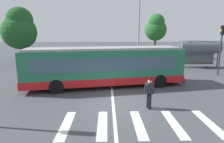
% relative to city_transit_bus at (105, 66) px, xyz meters
% --- Properties ---
extents(ground_plane, '(160.00, 160.00, 0.00)m').
position_rel_city_transit_bus_xyz_m(ground_plane, '(0.87, -3.96, -1.59)').
color(ground_plane, '#424449').
extents(city_transit_bus, '(12.55, 4.66, 3.06)m').
position_rel_city_transit_bus_xyz_m(city_transit_bus, '(0.00, 0.00, 0.00)').
color(city_transit_bus, black).
rests_on(city_transit_bus, ground_plane).
extents(pedestrian_crossing_street, '(0.57, 0.40, 1.72)m').
position_rel_city_transit_bus_xyz_m(pedestrian_crossing_street, '(2.46, -4.56, -0.62)').
color(pedestrian_crossing_street, black).
rests_on(pedestrian_crossing_street, ground_plane).
extents(parked_car_teal, '(1.89, 4.51, 1.35)m').
position_rel_city_transit_bus_xyz_m(parked_car_teal, '(-3.42, 12.11, -0.82)').
color(parked_car_teal, black).
rests_on(parked_car_teal, ground_plane).
extents(parked_car_white, '(1.97, 4.55, 1.35)m').
position_rel_city_transit_bus_xyz_m(parked_car_white, '(-0.78, 11.70, -0.82)').
color(parked_car_white, black).
rests_on(parked_car_white, ground_plane).
extents(parked_car_blue, '(1.95, 4.54, 1.35)m').
position_rel_city_transit_bus_xyz_m(parked_car_blue, '(2.08, 12.13, -0.82)').
color(parked_car_blue, black).
rests_on(parked_car_blue, ground_plane).
extents(parked_car_red, '(1.89, 4.51, 1.35)m').
position_rel_city_transit_bus_xyz_m(parked_car_red, '(4.60, 12.22, -0.82)').
color(parked_car_red, black).
rests_on(parked_car_red, ground_plane).
extents(parked_car_champagne, '(2.02, 4.58, 1.35)m').
position_rel_city_transit_bus_xyz_m(parked_car_champagne, '(7.42, 11.97, -0.82)').
color(parked_car_champagne, black).
rests_on(parked_car_champagne, ground_plane).
extents(traffic_light_far_corner, '(0.33, 0.32, 4.85)m').
position_rel_city_transit_bus_xyz_m(traffic_light_far_corner, '(11.19, 3.64, 1.66)').
color(traffic_light_far_corner, '#28282B').
rests_on(traffic_light_far_corner, ground_plane).
extents(bus_stop_shelter, '(4.80, 1.54, 3.25)m').
position_rel_city_transit_bus_xyz_m(bus_stop_shelter, '(11.28, 8.00, 0.83)').
color(bus_stop_shelter, '#28282B').
rests_on(bus_stop_shelter, ground_plane).
extents(twin_arm_street_lamp, '(5.10, 0.32, 9.55)m').
position_rel_city_transit_bus_xyz_m(twin_arm_street_lamp, '(4.03, 8.98, 4.29)').
color(twin_arm_street_lamp, '#939399').
rests_on(twin_arm_street_lamp, ground_plane).
extents(background_tree_left, '(4.82, 4.82, 7.74)m').
position_rel_city_transit_bus_xyz_m(background_tree_left, '(-12.28, 13.23, 3.15)').
color(background_tree_left, brown).
rests_on(background_tree_left, ground_plane).
extents(background_tree_right, '(3.57, 3.57, 7.22)m').
position_rel_city_transit_bus_xyz_m(background_tree_right, '(8.26, 17.32, 3.39)').
color(background_tree_right, brown).
rests_on(background_tree_right, ground_plane).
extents(crosswalk_painted_stripes, '(7.12, 2.83, 0.01)m').
position_rel_city_transit_bus_xyz_m(crosswalk_painted_stripes, '(1.59, -6.39, -1.58)').
color(crosswalk_painted_stripes, silver).
rests_on(crosswalk_painted_stripes, ground_plane).
extents(lane_center_line, '(0.16, 24.00, 0.01)m').
position_rel_city_transit_bus_xyz_m(lane_center_line, '(0.50, -1.96, -1.59)').
color(lane_center_line, silver).
rests_on(lane_center_line, ground_plane).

